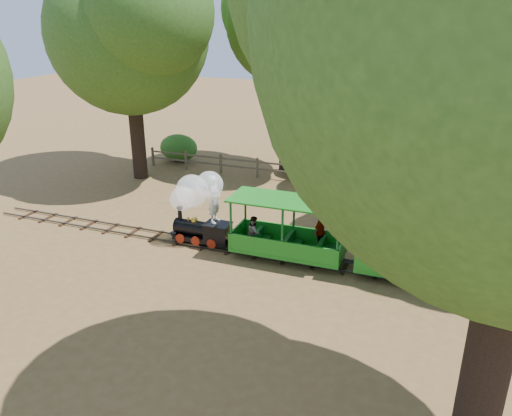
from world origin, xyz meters
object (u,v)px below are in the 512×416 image
(fence, at_px, (316,173))
(carriage_rear, at_px, (421,257))
(locomotive, at_px, (198,202))
(carriage_front, at_px, (288,237))

(fence, bearing_deg, carriage_rear, -56.64)
(locomotive, xyz_separation_m, fence, (2.26, 7.92, -0.99))
(carriage_rear, height_order, fence, carriage_rear)
(locomotive, xyz_separation_m, carriage_front, (3.33, -0.06, -0.76))
(carriage_front, xyz_separation_m, fence, (-1.07, 7.98, -0.23))
(carriage_front, distance_m, fence, 8.06)
(locomotive, height_order, carriage_rear, locomotive)
(locomotive, height_order, fence, locomotive)
(locomotive, relative_size, carriage_rear, 0.71)
(locomotive, height_order, carriage_front, locomotive)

